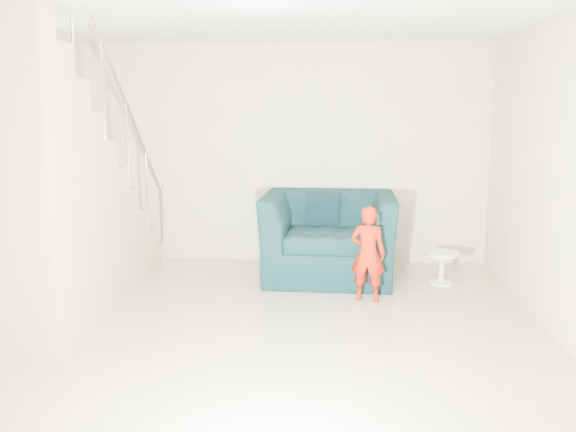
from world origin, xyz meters
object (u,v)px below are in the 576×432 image
at_px(side_table, 442,263).
at_px(toddler, 368,254).
at_px(staircase, 51,215).
at_px(armchair, 329,236).

bearing_deg(side_table, toddler, -142.72).
bearing_deg(side_table, staircase, -161.81).
relative_size(armchair, staircase, 0.41).
distance_m(armchair, staircase, 2.98).
relative_size(armchair, side_table, 4.10).
xyz_separation_m(side_table, staircase, (-3.80, -1.25, 0.70)).
distance_m(toddler, staircase, 3.05).
bearing_deg(staircase, armchair, 29.65).
bearing_deg(toddler, side_table, -129.95).
xyz_separation_m(toddler, staircase, (-2.95, -0.60, 0.46)).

